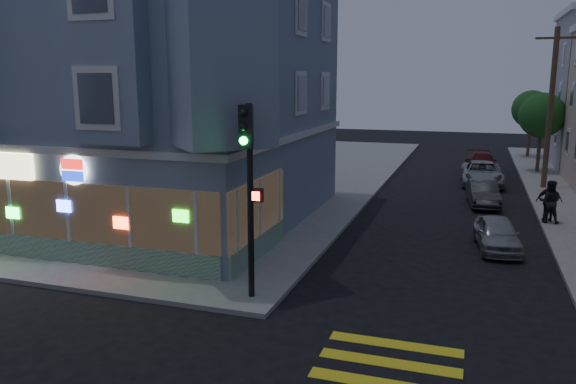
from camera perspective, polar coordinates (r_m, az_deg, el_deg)
The scene contains 13 objects.
ground at distance 15.10m, azimuth -16.16°, elevation -13.83°, with size 120.00×120.00×0.00m, color black.
sidewalk_nw at distance 40.82m, azimuth -13.65°, elevation 2.29°, with size 33.00×42.00×0.15m, color gray.
corner_building at distance 26.18m, azimuth -14.15°, elevation 9.97°, with size 14.60×14.60×11.40m.
utility_pole at distance 35.39m, azimuth 25.12°, elevation 7.88°, with size 2.20×0.30×9.00m.
street_tree_near at distance 41.42m, azimuth 24.38°, elevation 7.11°, with size 3.00×3.00×5.30m.
street_tree_far at distance 49.37m, azimuth 23.48°, elevation 7.71°, with size 3.00×3.00×5.30m.
pedestrian_a at distance 26.92m, azimuth 25.05°, elevation -0.89°, with size 0.91×0.71×1.87m, color black.
pedestrian_b at distance 27.14m, azimuth 25.00°, elevation -0.85°, with size 1.07×0.45×1.83m, color #26242C.
parked_car_a at distance 22.54m, azimuth 20.48°, elevation -3.99°, with size 1.46×3.63×1.24m, color #9A9CA1.
parked_car_b at distance 30.07m, azimuth 19.19°, elevation -0.14°, with size 1.34×3.83×1.26m, color #333538.
parked_car_c at distance 41.04m, azimuth 19.08°, elevation 2.86°, with size 1.85×4.55×1.32m, color #521214.
parked_car_d at distance 35.89m, azimuth 19.13°, elevation 1.79°, with size 2.37×5.14×1.43m, color #9CA0A6.
traffic_signal at distance 15.44m, azimuth -4.01°, elevation 2.31°, with size 0.68×0.62×5.53m.
Camera 1 is at (8.00, -11.13, 6.33)m, focal length 35.00 mm.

